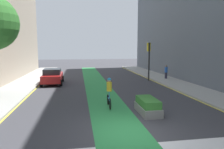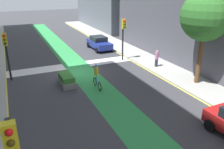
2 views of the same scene
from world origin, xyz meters
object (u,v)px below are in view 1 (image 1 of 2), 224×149
(car_red_left_far, at_px, (53,76))
(pedestrian_sidewalk_right_a, at_px, (166,72))
(cyclist_in_lane, at_px, (109,92))
(median_planter, at_px, (148,106))
(traffic_signal_far_right, at_px, (149,54))

(car_red_left_far, xyz_separation_m, pedestrian_sidewalk_right_a, (12.54, 0.88, 0.12))
(cyclist_in_lane, bearing_deg, car_red_left_far, 115.87)
(car_red_left_far, height_order, median_planter, car_red_left_far)
(cyclist_in_lane, relative_size, pedestrian_sidewalk_right_a, 1.22)
(car_red_left_far, distance_m, cyclist_in_lane, 10.14)
(traffic_signal_far_right, xyz_separation_m, car_red_left_far, (-10.31, -0.57, -2.15))
(car_red_left_far, relative_size, pedestrian_sidewalk_right_a, 2.78)
(cyclist_in_lane, xyz_separation_m, median_planter, (1.96, -1.47, -0.57))
(cyclist_in_lane, height_order, pedestrian_sidewalk_right_a, cyclist_in_lane)
(car_red_left_far, bearing_deg, traffic_signal_far_right, 3.17)
(car_red_left_far, bearing_deg, median_planter, -58.94)
(cyclist_in_lane, relative_size, median_planter, 0.89)
(traffic_signal_far_right, bearing_deg, median_planter, -109.37)
(pedestrian_sidewalk_right_a, distance_m, median_planter, 13.03)
(traffic_signal_far_right, relative_size, car_red_left_far, 0.99)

